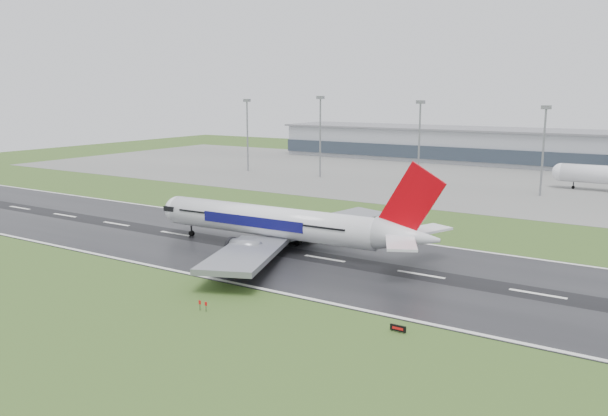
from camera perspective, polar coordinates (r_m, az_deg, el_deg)
The scene contains 10 objects.
ground at distance 120.24m, azimuth 1.95°, elevation -4.77°, with size 520.00×520.00×0.00m, color #31501D.
runway at distance 120.23m, azimuth 1.95°, elevation -4.75°, with size 400.00×45.00×0.10m, color black.
apron at distance 234.70m, azimuth 17.61°, elevation 2.38°, with size 400.00×130.00×0.08m, color slate.
terminal at distance 292.00m, azimuth 20.75°, elevation 5.21°, with size 240.00×36.00×15.00m, color #94979F.
main_airliner at distance 124.30m, azimuth -1.61°, elevation 0.29°, with size 64.48×61.41×19.04m, color white, non-canonical shape.
runway_sign at distance 85.61m, azimuth 8.78°, elevation -11.08°, with size 2.30×0.26×1.04m, color black, non-canonical shape.
floodmast_0 at distance 253.15m, azimuth -5.30°, elevation 6.63°, with size 0.64×0.64×28.36m, color gray.
floodmast_1 at distance 233.54m, azimuth 1.53°, elevation 6.49°, with size 0.64×0.64×29.68m, color gray.
floodmast_2 at distance 215.96m, azimuth 10.70°, elevation 5.78°, with size 0.64×0.64×28.33m, color gray.
floodmast_3 at distance 204.54m, azimuth 21.42°, elevation 4.78°, with size 0.64×0.64×27.06m, color gray.
Camera 1 is at (58.48, -100.02, 32.17)m, focal length 36.06 mm.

